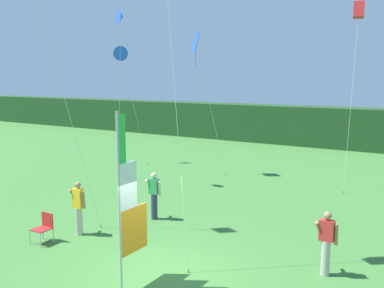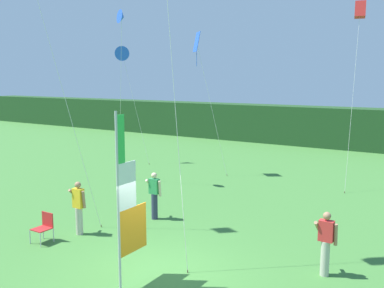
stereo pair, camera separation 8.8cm
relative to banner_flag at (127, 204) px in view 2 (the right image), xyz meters
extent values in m
plane|color=#3D7533|center=(0.29, 0.80, -2.02)|extent=(120.00, 120.00, 0.00)
cube|color=#1E421E|center=(0.29, 23.97, -0.59)|extent=(80.00, 2.40, 2.86)
cylinder|color=#B7B7BC|center=(0.00, -0.29, 0.09)|extent=(0.06, 0.06, 4.21)
cube|color=orange|center=(0.00, 0.22, -0.70)|extent=(0.02, 0.97, 1.12)
cube|color=white|center=(0.00, 0.04, 0.42)|extent=(0.02, 0.60, 1.12)
cube|color=green|center=(0.00, -0.15, 1.55)|extent=(0.02, 0.23, 1.12)
cylinder|color=#B7B2A3|center=(-3.54, 1.75, -1.58)|extent=(0.22, 0.22, 0.88)
cube|color=yellow|center=(-3.54, 1.75, -0.83)|extent=(0.36, 0.20, 0.62)
sphere|color=#A37556|center=(-3.54, 1.75, -0.40)|extent=(0.20, 0.20, 0.20)
cylinder|color=#A37556|center=(-3.77, 1.81, -0.74)|extent=(0.09, 0.48, 0.42)
cylinder|color=#A37556|center=(-3.31, 1.75, -0.84)|extent=(0.09, 0.14, 0.56)
cylinder|color=#2D334C|center=(-2.43, 4.23, -1.56)|extent=(0.22, 0.22, 0.92)
cube|color=#2D8E4C|center=(-2.43, 4.23, -0.83)|extent=(0.36, 0.20, 0.54)
sphere|color=beige|center=(-2.43, 4.23, -0.44)|extent=(0.20, 0.20, 0.20)
cylinder|color=beige|center=(-2.66, 4.29, -0.79)|extent=(0.09, 0.48, 0.42)
cylinder|color=beige|center=(-2.20, 4.24, -0.89)|extent=(0.09, 0.14, 0.56)
cylinder|color=#B7B2A3|center=(3.87, 3.01, -1.56)|extent=(0.22, 0.22, 0.91)
cube|color=red|center=(3.87, 3.01, -0.84)|extent=(0.36, 0.20, 0.53)
sphere|color=#A37556|center=(3.87, 3.01, -0.46)|extent=(0.20, 0.20, 0.20)
cylinder|color=#A37556|center=(3.64, 3.07, -0.80)|extent=(0.09, 0.48, 0.42)
cylinder|color=#A37556|center=(4.10, 3.01, -0.90)|extent=(0.09, 0.14, 0.56)
cylinder|color=#BCBCC1|center=(-4.19, 0.39, -1.81)|extent=(0.03, 0.03, 0.42)
cylinder|color=#BCBCC1|center=(-3.71, 0.39, -1.81)|extent=(0.03, 0.03, 0.42)
cylinder|color=#BCBCC1|center=(-4.19, 0.87, -1.81)|extent=(0.03, 0.03, 0.42)
cylinder|color=#BCBCC1|center=(-3.71, 0.87, -1.81)|extent=(0.03, 0.03, 0.42)
cube|color=#B22323|center=(-3.95, 0.63, -1.58)|extent=(0.48, 0.48, 0.03)
cube|color=#B22323|center=(-3.95, 0.87, -1.35)|extent=(0.48, 0.03, 0.44)
cylinder|color=brown|center=(2.45, 11.37, -1.98)|extent=(0.03, 0.03, 0.08)
cylinder|color=silver|center=(2.32, 12.50, 1.98)|extent=(0.26, 2.28, 8.00)
cube|color=red|center=(2.20, 13.63, 5.98)|extent=(0.57, 0.64, 0.75)
cylinder|color=brown|center=(-3.42, 2.59, -1.98)|extent=(0.03, 0.03, 0.08)
cylinder|color=silver|center=(-4.66, 1.87, 3.96)|extent=(2.50, 1.46, 11.96)
cylinder|color=brown|center=(0.87, 1.28, -1.98)|extent=(0.03, 0.03, 0.08)
cylinder|color=silver|center=(0.27, 1.53, 3.12)|extent=(1.22, 0.51, 10.27)
cylinder|color=brown|center=(-7.68, 8.27, -1.98)|extent=(0.03, 0.03, 0.08)
cylinder|color=silver|center=(-7.15, 7.88, 1.79)|extent=(1.09, 0.79, 7.62)
cone|color=blue|center=(-6.62, 7.49, 5.60)|extent=(0.68, 0.54, 0.64)
cylinder|color=brown|center=(-8.57, 11.79, -1.98)|extent=(0.03, 0.03, 0.08)
cylinder|color=silver|center=(-9.40, 11.69, 1.15)|extent=(1.68, 0.22, 6.33)
cone|color=blue|center=(-10.24, 11.59, 4.32)|extent=(0.89, 0.79, 0.85)
cylinder|color=brown|center=(-3.41, 11.60, -1.98)|extent=(0.03, 0.03, 0.08)
cylinder|color=silver|center=(-4.18, 11.36, 1.34)|extent=(1.55, 0.49, 6.71)
cube|color=blue|center=(-4.95, 11.13, 4.69)|extent=(0.66, 0.64, 0.98)
cylinder|color=blue|center=(-4.95, 11.13, 3.85)|extent=(0.02, 0.02, 0.70)
camera|label=1|loc=(6.42, -7.45, 2.91)|focal=40.15mm
camera|label=2|loc=(6.50, -7.40, 2.91)|focal=40.15mm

